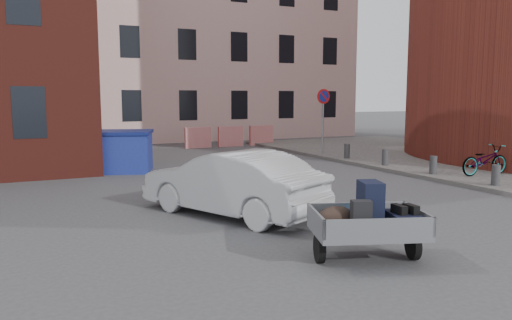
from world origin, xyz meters
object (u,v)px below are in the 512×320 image
trailer (367,221)px  bicycle (485,160)px  dumpster (102,151)px  silver_car (231,183)px

trailer → bicycle: (7.94, 4.55, -0.04)m
dumpster → silver_car: size_ratio=0.87×
dumpster → bicycle: dumpster is taller
silver_car → bicycle: size_ratio=2.39×
dumpster → bicycle: bearing=-13.3°
bicycle → dumpster: bearing=60.3°
silver_car → trailer: bearing=75.8°
trailer → dumpster: bearing=121.0°
bicycle → trailer: bearing=122.8°
trailer → bicycle: size_ratio=1.15×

